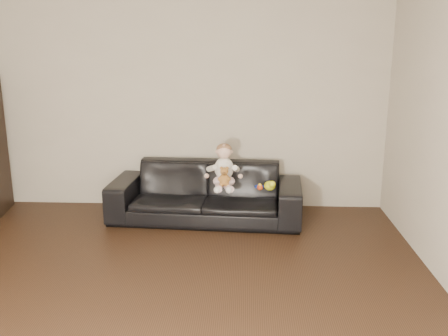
{
  "coord_description": "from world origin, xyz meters",
  "views": [
    {
      "loc": [
        0.82,
        -3.23,
        2.03
      ],
      "look_at": [
        0.58,
        2.15,
        0.64
      ],
      "focal_mm": 40.0,
      "sensor_mm": 36.0,
      "label": 1
    }
  ],
  "objects_px": {
    "baby": "(224,168)",
    "toy_rattle": "(260,187)",
    "toy_blue_disc": "(259,187)",
    "teddy_bear": "(224,177)",
    "sofa": "(206,192)",
    "toy_green": "(270,186)"
  },
  "relations": [
    {
      "from": "toy_green",
      "to": "toy_rattle",
      "type": "distance_m",
      "value": 0.11
    },
    {
      "from": "toy_green",
      "to": "toy_rattle",
      "type": "bearing_deg",
      "value": 178.05
    },
    {
      "from": "baby",
      "to": "teddy_bear",
      "type": "distance_m",
      "value": 0.16
    },
    {
      "from": "sofa",
      "to": "toy_green",
      "type": "xyz_separation_m",
      "value": [
        0.72,
        -0.21,
        0.15
      ]
    },
    {
      "from": "baby",
      "to": "teddy_bear",
      "type": "height_order",
      "value": "baby"
    },
    {
      "from": "baby",
      "to": "toy_green",
      "type": "height_order",
      "value": "baby"
    },
    {
      "from": "toy_blue_disc",
      "to": "baby",
      "type": "bearing_deg",
      "value": -177.84
    },
    {
      "from": "toy_rattle",
      "to": "toy_blue_disc",
      "type": "distance_m",
      "value": 0.11
    },
    {
      "from": "teddy_bear",
      "to": "toy_rattle",
      "type": "xyz_separation_m",
      "value": [
        0.39,
        0.06,
        -0.13
      ]
    },
    {
      "from": "baby",
      "to": "sofa",
      "type": "bearing_deg",
      "value": 139.21
    },
    {
      "from": "toy_blue_disc",
      "to": "toy_green",
      "type": "bearing_deg",
      "value": -44.15
    },
    {
      "from": "baby",
      "to": "toy_blue_disc",
      "type": "xyz_separation_m",
      "value": [
        0.4,
        0.02,
        -0.21
      ]
    },
    {
      "from": "teddy_bear",
      "to": "toy_rattle",
      "type": "relative_size",
      "value": 3.34
    },
    {
      "from": "sofa",
      "to": "teddy_bear",
      "type": "distance_m",
      "value": 0.44
    },
    {
      "from": "teddy_bear",
      "to": "toy_rattle",
      "type": "distance_m",
      "value": 0.42
    },
    {
      "from": "baby",
      "to": "toy_rattle",
      "type": "relative_size",
      "value": 7.75
    },
    {
      "from": "teddy_bear",
      "to": "toy_blue_disc",
      "type": "xyz_separation_m",
      "value": [
        0.39,
        0.17,
        -0.16
      ]
    },
    {
      "from": "toy_green",
      "to": "toy_rattle",
      "type": "xyz_separation_m",
      "value": [
        -0.11,
        0.0,
        -0.02
      ]
    },
    {
      "from": "sofa",
      "to": "teddy_bear",
      "type": "height_order",
      "value": "teddy_bear"
    },
    {
      "from": "toy_green",
      "to": "toy_rattle",
      "type": "relative_size",
      "value": 2.36
    },
    {
      "from": "sofa",
      "to": "baby",
      "type": "relative_size",
      "value": 4.38
    },
    {
      "from": "toy_blue_disc",
      "to": "sofa",
      "type": "bearing_deg",
      "value": 170.41
    }
  ]
}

